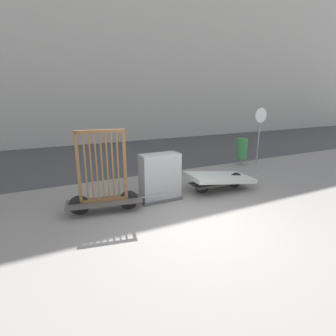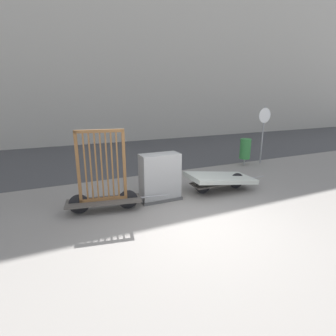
# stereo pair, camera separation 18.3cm
# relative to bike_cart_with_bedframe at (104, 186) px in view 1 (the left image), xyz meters

# --- Properties ---
(ground_plane) EXTENTS (60.00, 60.00, 0.00)m
(ground_plane) POSITION_rel_bike_cart_with_bedframe_xyz_m (1.67, -1.55, -0.65)
(ground_plane) COLOR gray
(road_strip) EXTENTS (56.00, 7.21, 0.01)m
(road_strip) POSITION_rel_bike_cart_with_bedframe_xyz_m (1.67, 6.05, -0.64)
(road_strip) COLOR #424244
(road_strip) RESTS_ON ground_plane
(building_facade) EXTENTS (48.00, 4.00, 14.62)m
(building_facade) POSITION_rel_bike_cart_with_bedframe_xyz_m (1.67, 11.66, 6.66)
(building_facade) COLOR #B2ADA3
(building_facade) RESTS_ON ground_plane
(bike_cart_with_bedframe) EXTENTS (2.46, 0.85, 1.95)m
(bike_cart_with_bedframe) POSITION_rel_bike_cart_with_bedframe_xyz_m (0.00, 0.00, 0.00)
(bike_cart_with_bedframe) COLOR #4C4742
(bike_cart_with_bedframe) RESTS_ON ground_plane
(bike_cart_with_mattress) EXTENTS (2.57, 1.04, 0.57)m
(bike_cart_with_mattress) POSITION_rel_bike_cart_with_bedframe_xyz_m (3.35, 0.00, -0.28)
(bike_cart_with_mattress) COLOR #4C4742
(bike_cart_with_mattress) RESTS_ON ground_plane
(utility_cabinet) EXTENTS (1.09, 0.53, 1.24)m
(utility_cabinet) POSITION_rel_bike_cart_with_bedframe_xyz_m (1.49, 0.11, -0.07)
(utility_cabinet) COLOR #4C4C4C
(utility_cabinet) RESTS_ON ground_plane
(trash_bin) EXTENTS (0.42, 0.42, 1.06)m
(trash_bin) POSITION_rel_bike_cart_with_bedframe_xyz_m (6.01, 2.10, 0.01)
(trash_bin) COLOR gray
(trash_bin) RESTS_ON ground_plane
(sign_post) EXTENTS (0.59, 0.06, 2.28)m
(sign_post) POSITION_rel_bike_cart_with_bedframe_xyz_m (6.85, 2.09, 0.86)
(sign_post) COLOR gray
(sign_post) RESTS_ON ground_plane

